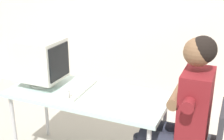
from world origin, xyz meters
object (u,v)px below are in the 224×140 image
at_px(crt_monitor, 42,60).
at_px(person_seated, 182,110).
at_px(desk_mug, 65,95).
at_px(desk, 87,98).
at_px(keyboard, 79,89).

relative_size(crt_monitor, person_seated, 0.33).
xyz_separation_m(person_seated, desk_mug, (-0.92, -0.22, 0.05)).
bearing_deg(desk, keyboard, 168.57).
bearing_deg(desk_mug, crt_monitor, 149.35).
bearing_deg(crt_monitor, keyboard, 2.08).
bearing_deg(keyboard, crt_monitor, -177.92).
bearing_deg(desk, crt_monitor, 179.43).
bearing_deg(crt_monitor, desk, -0.57).
height_order(crt_monitor, keyboard, crt_monitor).
bearing_deg(person_seated, desk_mug, -166.32).
bearing_deg(desk, desk_mug, -112.77).
height_order(crt_monitor, person_seated, person_seated).
bearing_deg(desk_mug, desk, 67.23).
bearing_deg(crt_monitor, person_seated, 0.11).
bearing_deg(desk_mug, keyboard, 89.83).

